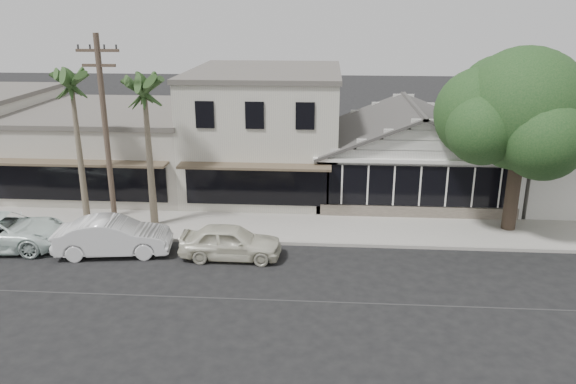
# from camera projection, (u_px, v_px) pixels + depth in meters

# --- Properties ---
(ground) EXTENTS (140.00, 140.00, 0.00)m
(ground) POSITION_uv_depth(u_px,v_px,m) (311.00, 302.00, 20.00)
(ground) COLOR black
(ground) RESTS_ON ground
(sidewalk_north) EXTENTS (90.00, 3.50, 0.15)m
(sidewalk_north) POSITION_uv_depth(u_px,v_px,m) (149.00, 224.00, 26.91)
(sidewalk_north) COLOR #9E9991
(sidewalk_north) RESTS_ON ground
(corner_shop) EXTENTS (10.40, 8.60, 5.10)m
(corner_shop) POSITION_uv_depth(u_px,v_px,m) (410.00, 149.00, 30.66)
(corner_shop) COLOR silver
(corner_shop) RESTS_ON ground
(side_cottage) EXTENTS (6.00, 6.00, 3.00)m
(side_cottage) POSITION_uv_depth(u_px,v_px,m) (568.00, 176.00, 29.54)
(side_cottage) COLOR silver
(side_cottage) RESTS_ON ground
(row_building_near) EXTENTS (8.00, 10.00, 6.50)m
(row_building_near) POSITION_uv_depth(u_px,v_px,m) (266.00, 131.00, 31.97)
(row_building_near) COLOR #BBB6A9
(row_building_near) RESTS_ON ground
(row_building_midnear) EXTENTS (10.00, 10.00, 4.20)m
(row_building_midnear) POSITION_uv_depth(u_px,v_px,m) (114.00, 148.00, 32.93)
(row_building_midnear) COLOR #BCB7A9
(row_building_midnear) RESTS_ON ground
(utility_pole) EXTENTS (1.80, 0.24, 9.00)m
(utility_pole) POSITION_uv_depth(u_px,v_px,m) (106.00, 135.00, 24.03)
(utility_pole) COLOR brown
(utility_pole) RESTS_ON ground
(car_0) EXTENTS (4.24, 1.73, 1.44)m
(car_0) POSITION_uv_depth(u_px,v_px,m) (231.00, 242.00, 23.29)
(car_0) COLOR beige
(car_0) RESTS_ON ground
(car_1) EXTENTS (4.97, 2.32, 1.58)m
(car_1) POSITION_uv_depth(u_px,v_px,m) (113.00, 237.00, 23.64)
(car_1) COLOR white
(car_1) RESTS_ON ground
(car_2) EXTENTS (5.71, 3.00, 1.53)m
(car_2) POSITION_uv_depth(u_px,v_px,m) (3.00, 231.00, 24.23)
(car_2) COLOR white
(car_2) RESTS_ON ground
(shade_tree) EXTENTS (7.63, 6.90, 8.47)m
(shade_tree) POSITION_uv_depth(u_px,v_px,m) (520.00, 112.00, 24.77)
(shade_tree) COLOR #413427
(shade_tree) RESTS_ON ground
(palm_east) EXTENTS (2.72, 2.72, 7.64)m
(palm_east) POSITION_uv_depth(u_px,v_px,m) (144.00, 90.00, 24.69)
(palm_east) COLOR #726651
(palm_east) RESTS_ON ground
(palm_mid) EXTENTS (2.40, 2.40, 7.78)m
(palm_mid) POSITION_uv_depth(u_px,v_px,m) (71.00, 85.00, 25.03)
(palm_mid) COLOR #726651
(palm_mid) RESTS_ON ground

